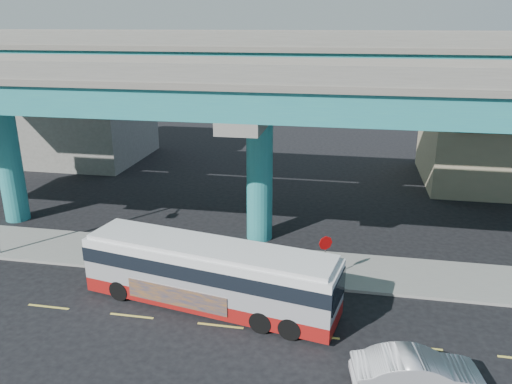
# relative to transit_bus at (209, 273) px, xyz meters

# --- Properties ---
(ground) EXTENTS (120.00, 120.00, 0.00)m
(ground) POSITION_rel_transit_bus_xyz_m (0.86, -1.22, -1.64)
(ground) COLOR black
(ground) RESTS_ON ground
(sidewalk) EXTENTS (70.00, 4.00, 0.15)m
(sidewalk) POSITION_rel_transit_bus_xyz_m (0.86, 4.28, -1.57)
(sidewalk) COLOR gray
(sidewalk) RESTS_ON ground
(lane_markings) EXTENTS (58.00, 0.12, 0.01)m
(lane_markings) POSITION_rel_transit_bus_xyz_m (0.86, -1.52, -1.64)
(lane_markings) COLOR #D8C64C
(lane_markings) RESTS_ON ground
(viaduct) EXTENTS (52.00, 12.40, 11.70)m
(viaduct) POSITION_rel_transit_bus_xyz_m (0.86, 7.89, 7.50)
(viaduct) COLOR teal
(viaduct) RESTS_ON ground
(building_concrete) EXTENTS (12.00, 10.00, 9.00)m
(building_concrete) POSITION_rel_transit_bus_xyz_m (-19.14, 22.78, 2.86)
(building_concrete) COLOR gray
(building_concrete) RESTS_ON ground
(transit_bus) EXTENTS (11.94, 4.67, 3.00)m
(transit_bus) POSITION_rel_transit_bus_xyz_m (0.00, 0.00, 0.00)
(transit_bus) COLOR maroon
(transit_bus) RESTS_ON ground
(sedan) EXTENTS (3.01, 4.99, 1.48)m
(sedan) POSITION_rel_transit_bus_xyz_m (8.54, -4.07, -0.91)
(sedan) COLOR silver
(sedan) RESTS_ON ground
(stop_sign) EXTENTS (0.62, 0.40, 2.37)m
(stop_sign) POSITION_rel_transit_bus_xyz_m (4.95, 2.96, 0.20)
(stop_sign) COLOR gray
(stop_sign) RESTS_ON sidewalk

